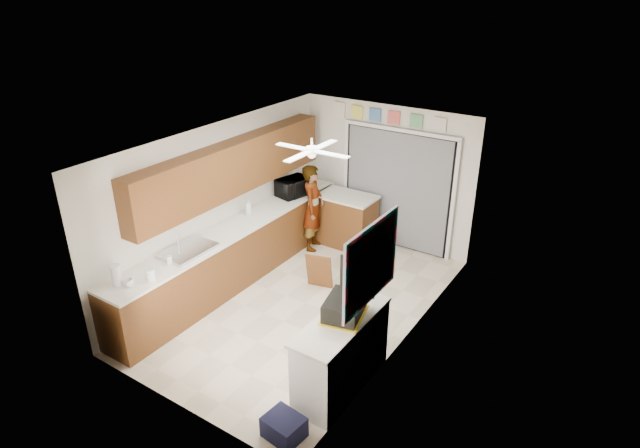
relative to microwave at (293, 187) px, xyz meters
The scene contains 42 objects.
floor 2.25m from the microwave, 49.59° to the right, with size 5.00×5.00×0.00m, color beige.
ceiling 2.41m from the microwave, 49.59° to the right, with size 5.00×5.00×0.00m, color white.
wall_back 1.63m from the microwave, 38.32° to the left, with size 3.20×3.20×0.00m, color silver.
wall_front 4.20m from the microwave, 72.33° to the right, with size 3.20×3.20×0.00m, color silver.
wall_left 1.54m from the microwave, 102.37° to the right, with size 5.00×5.00×0.00m, color silver.
wall_right 3.24m from the microwave, 27.49° to the right, with size 5.00×5.00×0.00m, color silver.
left_base_cabinets 1.63m from the microwave, 91.06° to the right, with size 0.60×4.80×0.90m, color #5C3416.
left_countertop 1.50m from the microwave, 90.68° to the right, with size 0.62×4.80×0.04m, color white.
upper_cabinets 1.48m from the microwave, 97.38° to the right, with size 0.32×4.00×0.80m, color #5C3416.
sink_basin 2.50m from the microwave, 90.41° to the right, with size 0.50×0.76×0.06m, color silver.
faucet 2.50m from the microwave, 94.76° to the right, with size 0.03×0.03×0.22m, color silver.
peninsula_base 1.13m from the microwave, 33.21° to the left, with size 1.00×0.60×0.90m, color #5C3416.
peninsula_top 0.94m from the microwave, 33.21° to the left, with size 1.04×0.64×0.04m, color white.
back_opening_recess 1.81m from the microwave, 32.65° to the left, with size 2.00×0.06×2.10m, color black.
curtain_panel 1.79m from the microwave, 31.57° to the left, with size 1.90×0.03×2.05m, color gray.
door_trim_left 1.07m from the microwave, 62.02° to the left, with size 0.06×0.04×2.10m, color white.
door_trim_right 2.71m from the microwave, 20.40° to the left, with size 0.06×0.04×2.10m, color white.
door_trim_head 2.06m from the microwave, 31.85° to the left, with size 2.10×0.04×0.06m, color white.
header_frame_0 1.69m from the microwave, 55.43° to the left, with size 0.22×0.02×0.22m, color #E8E74D.
header_frame_1 1.86m from the microwave, 43.66° to the left, with size 0.22×0.02×0.22m, color #4576BA.
header_frame_2 2.07m from the microwave, 35.41° to the left, with size 0.22×0.02×0.22m, color #DB5852.
header_frame_3 2.35m from the microwave, 28.83° to the left, with size 0.22×0.02×0.22m, color #5DA371.
header_frame_4 2.67m from the microwave, 24.18° to the left, with size 0.22×0.02×0.22m, color silver.
route66_sign 1.58m from the microwave, 71.72° to the left, with size 0.22×0.02×0.26m, color silver.
right_counter_base 3.81m from the microwave, 45.78° to the right, with size 0.50×1.40×0.90m, color white.
right_counter_top 3.76m from the microwave, 45.89° to the right, with size 0.54×1.44×0.04m, color white.
abstract_painting 3.83m from the microwave, 41.17° to the right, with size 0.03×1.15×0.95m, color #FF5D7C.
ceiling_fan 2.19m from the microwave, 45.50° to the right, with size 1.14×1.14×0.24m, color white.
microwave is the anchor object (origin of this frame).
soap_bottle 1.05m from the microwave, 97.84° to the right, with size 0.11×0.11×0.27m, color silver.
cup 3.54m from the microwave, 89.49° to the right, with size 0.12×0.12×0.10m, color white.
jar_a 3.30m from the microwave, 87.36° to the right, with size 0.11×0.11×0.16m, color silver.
jar_b 2.87m from the microwave, 89.54° to the right, with size 0.08×0.08×0.11m, color silver.
paper_towel_roll 3.59m from the microwave, 91.92° to the right, with size 0.13×0.13×0.28m, color white.
suitcase 3.67m from the microwave, 45.13° to the right, with size 0.39×0.52×0.22m, color black.
suitcase_rim 3.68m from the microwave, 45.13° to the right, with size 0.44×0.58×0.02m, color yellow.
suitcase_lid 3.48m from the microwave, 41.75° to the right, with size 0.42×0.03×0.50m, color black.
cardboard_box 4.58m from the microwave, 55.68° to the right, with size 0.34×0.26×0.21m, color #9F5D32.
navy_crate 4.58m from the microwave, 55.68° to the right, with size 0.40×0.34×0.25m, color black.
cabinet_door_panel 1.78m from the microwave, 40.34° to the right, with size 0.41×0.03×0.61m, color #5C3416.
man 0.50m from the microwave, ahead, with size 0.56×0.37×1.55m, color white.
dog 1.79m from the microwave, ahead, with size 0.24×0.56×0.44m, color black.
Camera 1 is at (3.86, -5.49, 4.49)m, focal length 30.00 mm.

